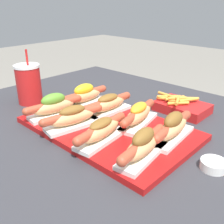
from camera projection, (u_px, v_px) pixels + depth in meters
The scene contains 13 objects.
patio_table at pixel (96, 212), 1.01m from camera, with size 1.21×1.17×0.74m.
serving_tray at pixel (108, 128), 0.84m from camera, with size 0.54×0.34×0.02m.
hot_dog_0 at pixel (54, 106), 0.89m from camera, with size 0.08×0.22×0.08m.
hot_dog_1 at pixel (73, 117), 0.81m from camera, with size 0.09×0.22×0.07m.
hot_dog_2 at pixel (101, 130), 0.73m from camera, with size 0.08×0.22×0.07m.
hot_dog_3 at pixel (143, 145), 0.65m from camera, with size 0.08×0.22×0.08m.
hot_dog_4 at pixel (84, 95), 0.98m from camera, with size 0.07×0.22×0.08m.
hot_dog_5 at pixel (108, 104), 0.91m from camera, with size 0.07×0.22×0.07m.
hot_dog_6 at pixel (138, 114), 0.83m from camera, with size 0.10×0.21×0.07m.
hot_dog_7 at pixel (173, 127), 0.74m from camera, with size 0.08×0.22×0.08m.
sauce_bowl at pixel (214, 164), 0.64m from camera, with size 0.06×0.06×0.02m.
drink_cup at pixel (29, 84), 1.03m from camera, with size 0.10×0.10×0.21m.
fries_basket at pixel (181, 107), 0.97m from camera, with size 0.19×0.14×0.06m.
Camera 1 is at (0.58, -0.52, 1.13)m, focal length 42.00 mm.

